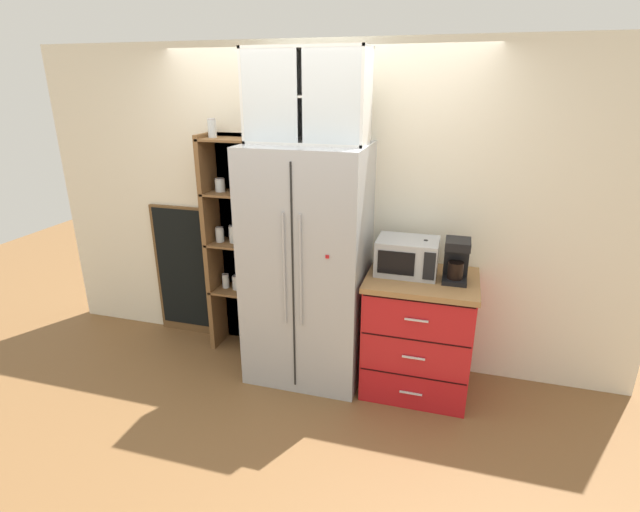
# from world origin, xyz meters

# --- Properties ---
(ground_plane) EXTENTS (10.65, 10.65, 0.00)m
(ground_plane) POSITION_xyz_m (0.00, 0.00, 0.00)
(ground_plane) COLOR brown
(wall_back_cream) EXTENTS (4.96, 0.10, 2.55)m
(wall_back_cream) POSITION_xyz_m (0.00, 0.40, 1.27)
(wall_back_cream) COLOR silver
(wall_back_cream) RESTS_ON ground
(refrigerator) EXTENTS (0.89, 0.69, 1.84)m
(refrigerator) POSITION_xyz_m (0.00, 0.02, 0.92)
(refrigerator) COLOR #ADAFB5
(refrigerator) RESTS_ON ground
(pantry_shelf_column) EXTENTS (0.49, 0.31, 1.99)m
(pantry_shelf_column) POSITION_xyz_m (-0.71, 0.28, 0.97)
(pantry_shelf_column) COLOR brown
(pantry_shelf_column) RESTS_ON ground
(counter_cabinet) EXTENTS (0.80, 0.66, 0.92)m
(counter_cabinet) POSITION_xyz_m (0.87, 0.04, 0.46)
(counter_cabinet) COLOR red
(counter_cabinet) RESTS_ON ground
(microwave) EXTENTS (0.44, 0.33, 0.26)m
(microwave) POSITION_xyz_m (0.74, 0.09, 1.05)
(microwave) COLOR #ADAFB5
(microwave) RESTS_ON counter_cabinet
(coffee_maker) EXTENTS (0.17, 0.20, 0.31)m
(coffee_maker) POSITION_xyz_m (1.09, 0.04, 1.08)
(coffee_maker) COLOR black
(coffee_maker) RESTS_ON counter_cabinet
(mug_charcoal) EXTENTS (0.11, 0.07, 0.10)m
(mug_charcoal) POSITION_xyz_m (0.87, 0.04, 0.97)
(mug_charcoal) COLOR #2D2D33
(mug_charcoal) RESTS_ON counter_cabinet
(mug_red) EXTENTS (0.12, 0.08, 0.10)m
(mug_red) POSITION_xyz_m (0.87, 0.11, 0.97)
(mug_red) COLOR red
(mug_red) RESTS_ON counter_cabinet
(bottle_green) EXTENTS (0.07, 0.07, 0.26)m
(bottle_green) POSITION_xyz_m (0.87, 0.10, 1.04)
(bottle_green) COLOR #285B33
(bottle_green) RESTS_ON counter_cabinet
(upper_cabinet) EXTENTS (0.85, 0.32, 0.63)m
(upper_cabinet) POSITION_xyz_m (0.00, 0.06, 2.16)
(upper_cabinet) COLOR silver
(upper_cabinet) RESTS_ON refrigerator
(chalkboard_menu) EXTENTS (0.60, 0.04, 1.22)m
(chalkboard_menu) POSITION_xyz_m (-1.28, 0.33, 0.62)
(chalkboard_menu) COLOR brown
(chalkboard_menu) RESTS_ON ground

